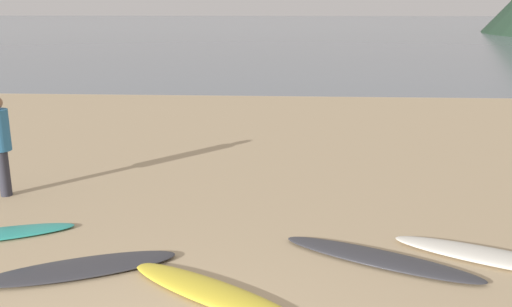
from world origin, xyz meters
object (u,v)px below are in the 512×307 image
(surfboard_1, at_px, (81,268))
(surfboard_4, at_px, (497,258))
(surfboard_2, at_px, (213,293))
(surfboard_3, at_px, (380,258))
(person_1, at_px, (0,138))

(surfboard_1, relative_size, surfboard_4, 0.90)
(surfboard_2, distance_m, surfboard_4, 3.40)
(surfboard_2, height_order, surfboard_3, surfboard_2)
(surfboard_2, height_order, person_1, person_1)
(surfboard_1, distance_m, surfboard_2, 1.65)
(surfboard_1, height_order, surfboard_3, surfboard_1)
(surfboard_1, distance_m, surfboard_3, 3.47)
(surfboard_2, relative_size, person_1, 1.41)
(surfboard_2, xyz_separation_m, person_1, (-3.69, 2.94, 0.89))
(surfboard_2, relative_size, surfboard_3, 0.94)
(surfboard_2, xyz_separation_m, surfboard_4, (3.25, 1.01, 0.00))
(person_1, bearing_deg, surfboard_4, -108.44)
(surfboard_4, bearing_deg, surfboard_1, -148.26)
(surfboard_1, xyz_separation_m, surfboard_3, (3.44, 0.45, -0.00))
(surfboard_2, bearing_deg, surfboard_1, -164.36)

